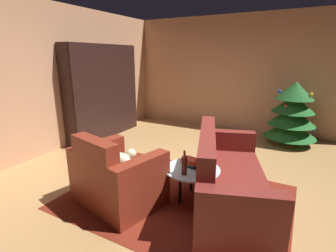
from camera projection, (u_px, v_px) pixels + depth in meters
ground_plane at (183, 182)px, 3.66m from camera, size 7.60×7.60×0.00m
wall_back at (241, 74)px, 6.00m from camera, size 5.57×0.06×2.72m
wall_left at (47, 80)px, 4.56m from camera, size 0.06×6.45×2.72m
area_rug at (177, 197)px, 3.27m from camera, size 2.73×2.07×0.01m
bookshelf_unit at (108, 92)px, 5.64m from camera, size 0.35×1.95×2.02m
armchair_red at (116, 178)px, 3.08m from camera, size 1.16×0.98×0.90m
couch_red at (227, 181)px, 3.03m from camera, size 1.37×2.07×0.93m
coffee_table at (192, 171)px, 3.15m from camera, size 0.70×0.70×0.42m
book_stack_on_table at (191, 162)px, 3.20m from camera, size 0.22×0.18×0.10m
bottle_on_table at (184, 165)px, 2.96m from camera, size 0.07×0.07×0.30m
decorated_tree at (292, 114)px, 5.08m from camera, size 1.01×1.01×1.29m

